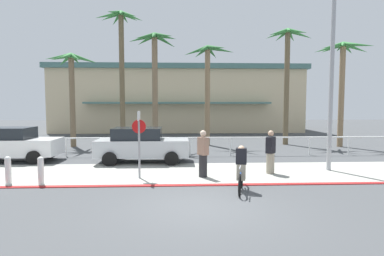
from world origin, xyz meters
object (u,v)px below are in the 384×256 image
palm_tree_3 (155,60)px  palm_tree_2 (121,45)px  stop_sign_bike_lane (139,135)px  car_silver_1 (142,145)px  bollard_0 (8,170)px  palm_tree_6 (342,65)px  palm_tree_1 (72,74)px  pedestrian_0 (203,155)px  palm_tree_5 (287,60)px  car_white_0 (12,144)px  cyclist_blue_0 (241,170)px  streetlight_curb (335,69)px  palm_tree_4 (208,72)px  bollard_1 (41,170)px  pedestrian_1 (271,154)px

palm_tree_3 → palm_tree_2: bearing=137.4°
stop_sign_bike_lane → car_silver_1: 3.45m
stop_sign_bike_lane → bollard_0: 4.68m
palm_tree_6 → palm_tree_2: bearing=172.2°
palm_tree_1 → pedestrian_0: palm_tree_1 is taller
palm_tree_5 → car_silver_1: palm_tree_5 is taller
palm_tree_2 → car_white_0: (-4.22, -6.70, -6.14)m
cyclist_blue_0 → palm_tree_1: bearing=129.2°
palm_tree_3 → pedestrian_0: (2.44, -8.15, -4.76)m
palm_tree_2 → pedestrian_0: palm_tree_2 is taller
palm_tree_3 → palm_tree_5: bearing=10.2°
cyclist_blue_0 → pedestrian_0: 2.20m
palm_tree_6 → car_silver_1: (-12.60, -5.18, -4.54)m
streetlight_curb → palm_tree_5: bearing=82.5°
bollard_0 → car_silver_1: (4.18, 4.03, 0.35)m
palm_tree_1 → palm_tree_2: 3.94m
palm_tree_4 → palm_tree_6: 8.86m
cyclist_blue_0 → palm_tree_2: bearing=116.0°
stop_sign_bike_lane → palm_tree_2: 12.09m
bollard_1 → palm_tree_6: 18.82m
cyclist_blue_0 → pedestrian_1: pedestrian_1 is taller
cyclist_blue_0 → pedestrian_0: pedestrian_0 is taller
palm_tree_3 → palm_tree_4: 3.87m
bollard_0 → palm_tree_2: palm_tree_2 is taller
stop_sign_bike_lane → streetlight_curb: streetlight_curb is taller
palm_tree_3 → cyclist_blue_0: 11.73m
stop_sign_bike_lane → bollard_1: size_ratio=2.56×
stop_sign_bike_lane → palm_tree_4: size_ratio=0.37×
palm_tree_3 → streetlight_curb: bearing=-43.0°
bollard_0 → palm_tree_3: (4.47, 8.93, 5.09)m
palm_tree_5 → bollard_0: bearing=-142.1°
bollard_1 → pedestrian_1: (8.51, 1.38, 0.31)m
palm_tree_4 → pedestrian_1: palm_tree_4 is taller
car_silver_1 → palm_tree_4: bearing=59.1°
palm_tree_1 → palm_tree_4: palm_tree_4 is taller
car_white_0 → stop_sign_bike_lane: bearing=-29.8°
streetlight_curb → palm_tree_2: size_ratio=0.80×
bollard_0 → palm_tree_6: palm_tree_6 is taller
palm_tree_6 → car_white_0: size_ratio=1.58×
stop_sign_bike_lane → palm_tree_6: size_ratio=0.37×
palm_tree_2 → cyclist_blue_0: 15.14m
palm_tree_5 → palm_tree_6: 3.54m
stop_sign_bike_lane → palm_tree_5: palm_tree_5 is taller
streetlight_curb → car_silver_1: bearing=163.3°
palm_tree_5 → palm_tree_3: bearing=-169.8°
streetlight_curb → car_white_0: 15.30m
car_silver_1 → pedestrian_1: (5.50, -2.76, -0.05)m
palm_tree_3 → pedestrian_1: (5.21, -7.66, -4.79)m
car_white_0 → palm_tree_6: bearing=13.8°
bollard_1 → streetlight_curb: bearing=8.5°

